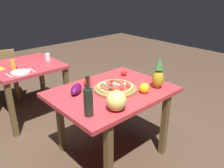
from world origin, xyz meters
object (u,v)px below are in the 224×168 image
at_px(eggplant, 76,89).
at_px(dinner_plate, 21,72).
at_px(melon, 116,101).
at_px(bell_pepper, 144,88).
at_px(tomato_near_board, 87,83).
at_px(wine_bottle, 88,101).
at_px(tomato_by_bottle, 124,73).
at_px(dining_chair, 3,73).
at_px(tomato_at_corner, 88,79).
at_px(pineapple_left, 158,74).
at_px(display_table, 112,99).
at_px(background_table, 26,73).
at_px(drinking_glass_juice, 13,65).
at_px(drinking_glass_water, 48,57).
at_px(pizza, 116,86).
at_px(tomato_beside_pepper, 87,99).
at_px(knife_utensil, 32,70).
at_px(fork_utensil, 9,75).
at_px(pizza_board, 115,89).

relative_size(eggplant, dinner_plate, 0.91).
height_order(melon, bell_pepper, melon).
bearing_deg(tomato_near_board, wine_bottle, -125.16).
bearing_deg(bell_pepper, tomato_by_bottle, 68.36).
bearing_deg(dining_chair, tomato_at_corner, 116.15).
relative_size(pineapple_left, eggplant, 1.67).
bearing_deg(display_table, tomato_near_board, 117.19).
xyz_separation_m(wine_bottle, pineapple_left, (0.85, -0.03, 0.02)).
xyz_separation_m(background_table, bell_pepper, (0.50, -1.63, 0.16)).
bearing_deg(background_table, drinking_glass_juice, -152.53).
xyz_separation_m(bell_pepper, drinking_glass_water, (-0.18, 1.60, 0.00)).
distance_m(background_table, tomato_by_bottle, 1.36).
bearing_deg(eggplant, dining_chair, 93.70).
height_order(pineapple_left, bell_pepper, pineapple_left).
distance_m(pizza, tomato_beside_pepper, 0.36).
distance_m(wine_bottle, knife_utensil, 1.35).
height_order(background_table, dinner_plate, dinner_plate).
bearing_deg(tomato_beside_pepper, tomato_at_corner, 52.48).
bearing_deg(tomato_by_bottle, pizza, -145.68).
height_order(tomato_by_bottle, fork_utensil, tomato_by_bottle).
distance_m(display_table, tomato_by_bottle, 0.45).
distance_m(pizza_board, knife_utensil, 1.18).
relative_size(tomato_near_board, fork_utensil, 0.44).
xyz_separation_m(pizza_board, eggplant, (-0.33, 0.20, 0.03)).
bearing_deg(pizza, drinking_glass_juice, 111.53).
relative_size(wine_bottle, melon, 1.94).
xyz_separation_m(pizza_board, drinking_glass_juice, (-0.51, 1.30, 0.05)).
bearing_deg(dining_chair, eggplant, 107.00).
relative_size(pizza, tomato_near_board, 4.43).
height_order(tomato_at_corner, tomato_by_bottle, tomato_by_bottle).
bearing_deg(tomato_near_board, bell_pepper, -57.46).
bearing_deg(knife_utensil, display_table, -72.79).
bearing_deg(pizza, display_table, 140.79).
relative_size(dinner_plate, knife_utensil, 1.22).
bearing_deg(tomato_by_bottle, drinking_glass_juice, 128.81).
height_order(pizza, drinking_glass_juice, drinking_glass_juice).
bearing_deg(dining_chair, wine_bottle, 102.30).
relative_size(drinking_glass_water, fork_utensil, 0.54).
bearing_deg(tomato_by_bottle, fork_utensil, 138.25).
distance_m(background_table, drinking_glass_juice, 0.27).
height_order(bell_pepper, tomato_by_bottle, bell_pepper).
height_order(dining_chair, pizza, dining_chair).
xyz_separation_m(drinking_glass_juice, fork_utensil, (-0.13, -0.19, -0.06)).
height_order(background_table, tomato_near_board, tomato_near_board).
distance_m(bell_pepper, eggplant, 0.65).
xyz_separation_m(bell_pepper, knife_utensil, (-0.53, 1.35, -0.04)).
distance_m(eggplant, tomato_at_corner, 0.32).
bearing_deg(bell_pepper, fork_utensil, 120.90).
xyz_separation_m(drinking_glass_juice, knife_utensil, (0.15, -0.19, -0.06)).
relative_size(bell_pepper, knife_utensil, 0.59).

